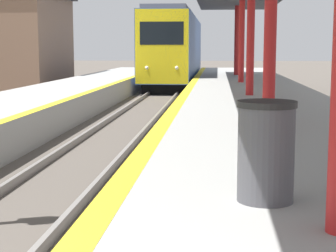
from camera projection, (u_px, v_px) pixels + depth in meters
train at (176, 49)px, 35.84m from camera, size 2.64×18.22×4.45m
trash_bin at (266, 151)px, 5.39m from camera, size 0.57×0.57×0.98m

